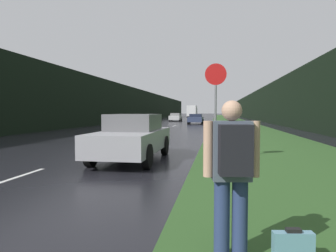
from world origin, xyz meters
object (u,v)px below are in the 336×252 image
at_px(stop_sign, 216,102).
at_px(delivery_truck, 192,111).
at_px(suitcase, 293,247).
at_px(car_passing_near, 133,137).
at_px(car_oncoming, 176,117).
at_px(car_passing_far, 196,119).
at_px(hitchhiker_with_backpack, 232,170).

xyz_separation_m(stop_sign, delivery_truck, (-6.88, 75.78, -0.13)).
height_order(suitcase, car_passing_near, car_passing_near).
relative_size(car_oncoming, delivery_truck, 0.52).
bearing_deg(stop_sign, car_oncoming, 99.59).
bearing_deg(suitcase, delivery_truck, 87.22).
height_order(car_passing_near, car_passing_far, car_passing_near).
bearing_deg(car_oncoming, car_passing_far, -68.18).
height_order(car_passing_near, delivery_truck, delivery_truck).
relative_size(hitchhiker_with_backpack, car_passing_far, 0.41).
distance_m(stop_sign, car_passing_near, 2.97).
bearing_deg(suitcase, car_passing_far, 87.42).
bearing_deg(car_oncoming, suitcase, -80.69).
bearing_deg(car_passing_far, suitcase, 95.58).
bearing_deg(car_passing_near, stop_sign, -179.03).
bearing_deg(suitcase, car_passing_near, 111.19).
bearing_deg(delivery_truck, car_passing_near, -86.87).
xyz_separation_m(car_oncoming, delivery_truck, (0.00, 35.03, 1.08)).
height_order(car_passing_far, car_oncoming, car_oncoming).
bearing_deg(car_passing_far, hitchhiker_with_backpack, 94.56).
height_order(hitchhiker_with_backpack, car_passing_far, hitchhiker_with_backpack).
bearing_deg(car_passing_near, delivery_truck, -86.87).
bearing_deg(car_passing_near, hitchhiker_with_backpack, 114.41).
bearing_deg(hitchhiker_with_backpack, car_passing_near, 106.25).
relative_size(hitchhiker_with_backpack, car_oncoming, 0.42).
relative_size(stop_sign, car_passing_near, 0.68).
bearing_deg(hitchhiker_with_backpack, delivery_truck, 86.76).
height_order(car_oncoming, delivery_truck, delivery_truck).
distance_m(stop_sign, suitcase, 6.73).
bearing_deg(car_passing_near, car_passing_far, -90.00).
relative_size(hitchhiker_with_backpack, delivery_truck, 0.22).
distance_m(hitchhiker_with_backpack, delivery_truck, 82.62).
bearing_deg(hitchhiker_with_backpack, stop_sign, 83.63).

